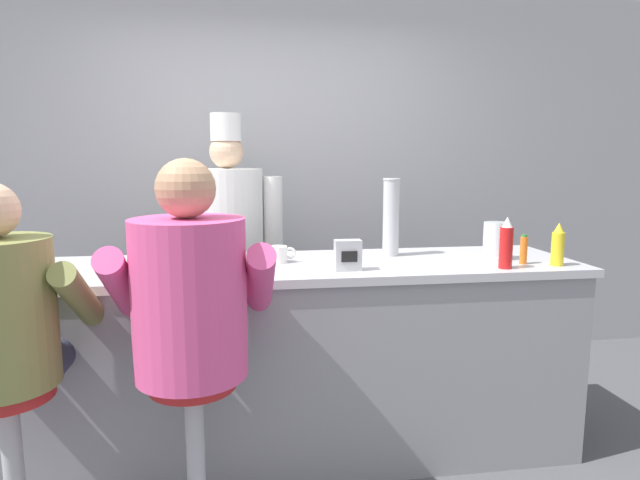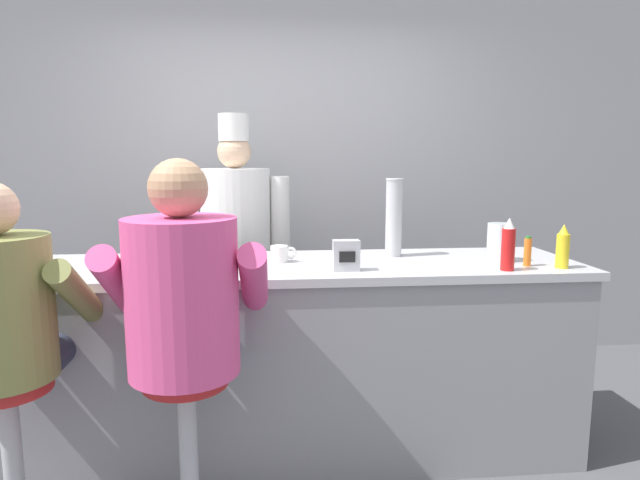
{
  "view_description": "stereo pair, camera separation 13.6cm",
  "coord_description": "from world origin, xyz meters",
  "px_view_note": "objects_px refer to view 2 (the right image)",
  "views": [
    {
      "loc": [
        -0.21,
        -2.22,
        1.5
      ],
      "look_at": [
        0.17,
        0.33,
        1.11
      ],
      "focal_mm": 30.0,
      "sensor_mm": 36.0,
      "label": 1
    },
    {
      "loc": [
        -0.07,
        -2.24,
        1.5
      ],
      "look_at": [
        0.17,
        0.33,
        1.11
      ],
      "focal_mm": 30.0,
      "sensor_mm": 36.0,
      "label": 2
    }
  ],
  "objects_px": {
    "coffee_mug_blue": "(213,258)",
    "diner_seated_pink": "(184,305)",
    "mustard_bottle_yellow": "(563,248)",
    "hot_sauce_bottle_orange": "(528,252)",
    "breakfast_plate": "(133,272)",
    "coffee_mug_white": "(280,254)",
    "cup_stack_steel": "(394,218)",
    "napkin_dispenser_chrome": "(346,255)",
    "diner_seated_olive": "(4,320)",
    "ketchup_bottle_red": "(508,246)",
    "cereal_bowl": "(169,259)",
    "water_pitcher_clear": "(499,242)",
    "cook_in_whites_near": "(236,241)"
  },
  "relations": [
    {
      "from": "coffee_mug_blue",
      "to": "diner_seated_pink",
      "type": "relative_size",
      "value": 0.09
    },
    {
      "from": "coffee_mug_blue",
      "to": "mustard_bottle_yellow",
      "type": "bearing_deg",
      "value": -5.34
    },
    {
      "from": "hot_sauce_bottle_orange",
      "to": "breakfast_plate",
      "type": "xyz_separation_m",
      "value": [
        -1.84,
        -0.04,
        -0.06
      ]
    },
    {
      "from": "coffee_mug_white",
      "to": "cup_stack_steel",
      "type": "distance_m",
      "value": 0.63
    },
    {
      "from": "coffee_mug_white",
      "to": "napkin_dispenser_chrome",
      "type": "bearing_deg",
      "value": -38.47
    },
    {
      "from": "diner_seated_olive",
      "to": "ketchup_bottle_red",
      "type": "bearing_deg",
      "value": 8.55
    },
    {
      "from": "cereal_bowl",
      "to": "mustard_bottle_yellow",
      "type": "bearing_deg",
      "value": -8.98
    },
    {
      "from": "mustard_bottle_yellow",
      "to": "diner_seated_pink",
      "type": "bearing_deg",
      "value": -168.9
    },
    {
      "from": "hot_sauce_bottle_orange",
      "to": "napkin_dispenser_chrome",
      "type": "relative_size",
      "value": 1.02
    },
    {
      "from": "coffee_mug_white",
      "to": "water_pitcher_clear",
      "type": "bearing_deg",
      "value": -4.05
    },
    {
      "from": "coffee_mug_blue",
      "to": "napkin_dispenser_chrome",
      "type": "distance_m",
      "value": 0.63
    },
    {
      "from": "coffee_mug_white",
      "to": "diner_seated_pink",
      "type": "distance_m",
      "value": 0.72
    },
    {
      "from": "hot_sauce_bottle_orange",
      "to": "ketchup_bottle_red",
      "type": "bearing_deg",
      "value": -147.88
    },
    {
      "from": "water_pitcher_clear",
      "to": "napkin_dispenser_chrome",
      "type": "xyz_separation_m",
      "value": [
        -0.8,
        -0.16,
        -0.02
      ]
    },
    {
      "from": "hot_sauce_bottle_orange",
      "to": "cup_stack_steel",
      "type": "bearing_deg",
      "value": 151.17
    },
    {
      "from": "cook_in_whites_near",
      "to": "diner_seated_olive",
      "type": "bearing_deg",
      "value": -118.49
    },
    {
      "from": "hot_sauce_bottle_orange",
      "to": "cereal_bowl",
      "type": "xyz_separation_m",
      "value": [
        -1.73,
        0.23,
        -0.05
      ]
    },
    {
      "from": "ketchup_bottle_red",
      "to": "hot_sauce_bottle_orange",
      "type": "relative_size",
      "value": 1.69
    },
    {
      "from": "mustard_bottle_yellow",
      "to": "cereal_bowl",
      "type": "distance_m",
      "value": 1.9
    },
    {
      "from": "breakfast_plate",
      "to": "hot_sauce_bottle_orange",
      "type": "bearing_deg",
      "value": 1.21
    },
    {
      "from": "water_pitcher_clear",
      "to": "cook_in_whites_near",
      "type": "distance_m",
      "value": 1.64
    },
    {
      "from": "cereal_bowl",
      "to": "diner_seated_pink",
      "type": "relative_size",
      "value": 0.09
    },
    {
      "from": "hot_sauce_bottle_orange",
      "to": "napkin_dispenser_chrome",
      "type": "distance_m",
      "value": 0.89
    },
    {
      "from": "coffee_mug_white",
      "to": "diner_seated_olive",
      "type": "bearing_deg",
      "value": -149.47
    },
    {
      "from": "ketchup_bottle_red",
      "to": "diner_seated_olive",
      "type": "distance_m",
      "value": 2.12
    },
    {
      "from": "water_pitcher_clear",
      "to": "napkin_dispenser_chrome",
      "type": "height_order",
      "value": "water_pitcher_clear"
    },
    {
      "from": "diner_seated_pink",
      "to": "mustard_bottle_yellow",
      "type": "bearing_deg",
      "value": 11.1
    },
    {
      "from": "cook_in_whites_near",
      "to": "cup_stack_steel",
      "type": "bearing_deg",
      "value": -39.08
    },
    {
      "from": "breakfast_plate",
      "to": "cereal_bowl",
      "type": "height_order",
      "value": "breakfast_plate"
    },
    {
      "from": "diner_seated_pink",
      "to": "coffee_mug_blue",
      "type": "bearing_deg",
      "value": 82.74
    },
    {
      "from": "breakfast_plate",
      "to": "napkin_dispenser_chrome",
      "type": "relative_size",
      "value": 1.88
    },
    {
      "from": "hot_sauce_bottle_orange",
      "to": "napkin_dispenser_chrome",
      "type": "height_order",
      "value": "hot_sauce_bottle_orange"
    },
    {
      "from": "ketchup_bottle_red",
      "to": "mustard_bottle_yellow",
      "type": "relative_size",
      "value": 1.17
    },
    {
      "from": "hot_sauce_bottle_orange",
      "to": "cook_in_whites_near",
      "type": "distance_m",
      "value": 1.78
    },
    {
      "from": "diner_seated_pink",
      "to": "cook_in_whites_near",
      "type": "distance_m",
      "value": 1.43
    },
    {
      "from": "ketchup_bottle_red",
      "to": "hot_sauce_bottle_orange",
      "type": "distance_m",
      "value": 0.17
    },
    {
      "from": "coffee_mug_white",
      "to": "diner_seated_olive",
      "type": "height_order",
      "value": "diner_seated_olive"
    },
    {
      "from": "breakfast_plate",
      "to": "cook_in_whites_near",
      "type": "bearing_deg",
      "value": 69.81
    },
    {
      "from": "water_pitcher_clear",
      "to": "coffee_mug_blue",
      "type": "relative_size",
      "value": 1.35
    },
    {
      "from": "coffee_mug_white",
      "to": "cook_in_whites_near",
      "type": "height_order",
      "value": "cook_in_whites_near"
    },
    {
      "from": "hot_sauce_bottle_orange",
      "to": "coffee_mug_blue",
      "type": "relative_size",
      "value": 1.02
    },
    {
      "from": "coffee_mug_white",
      "to": "ketchup_bottle_red",
      "type": "bearing_deg",
      "value": -16.05
    },
    {
      "from": "hot_sauce_bottle_orange",
      "to": "cook_in_whites_near",
      "type": "xyz_separation_m",
      "value": [
        -1.45,
        1.03,
        -0.08
      ]
    },
    {
      "from": "ketchup_bottle_red",
      "to": "napkin_dispenser_chrome",
      "type": "xyz_separation_m",
      "value": [
        -0.75,
        0.06,
        -0.04
      ]
    },
    {
      "from": "mustard_bottle_yellow",
      "to": "cook_in_whites_near",
      "type": "relative_size",
      "value": 0.12
    },
    {
      "from": "mustard_bottle_yellow",
      "to": "diner_seated_pink",
      "type": "xyz_separation_m",
      "value": [
        -1.71,
        -0.34,
        -0.14
      ]
    },
    {
      "from": "cereal_bowl",
      "to": "cup_stack_steel",
      "type": "xyz_separation_m",
      "value": [
        1.15,
        0.09,
        0.18
      ]
    },
    {
      "from": "mustard_bottle_yellow",
      "to": "diner_seated_pink",
      "type": "distance_m",
      "value": 1.75
    },
    {
      "from": "hot_sauce_bottle_orange",
      "to": "diner_seated_olive",
      "type": "bearing_deg",
      "value": -169.78
    },
    {
      "from": "cereal_bowl",
      "to": "diner_seated_pink",
      "type": "height_order",
      "value": "diner_seated_pink"
    }
  ]
}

